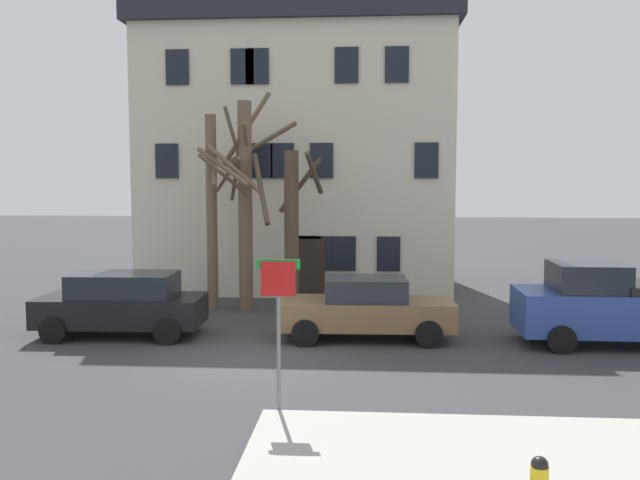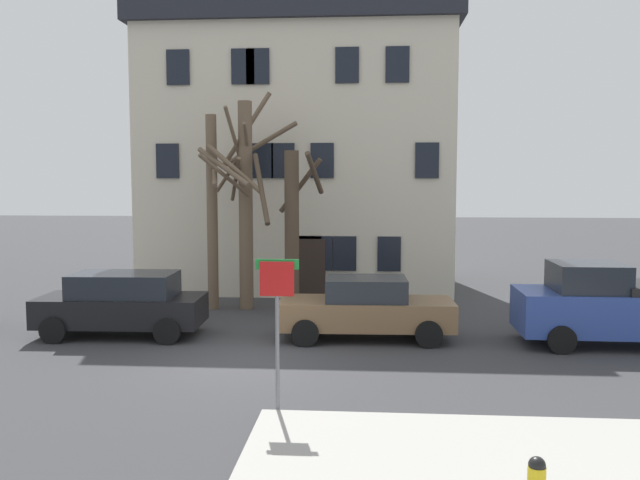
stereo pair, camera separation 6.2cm
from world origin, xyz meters
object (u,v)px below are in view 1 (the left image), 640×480
(car_brown_sedan, at_px, (366,308))
(tree_bare_near, at_px, (216,203))
(building_main, at_px, (300,138))
(tree_bare_mid, at_px, (244,196))
(tree_bare_far, at_px, (291,226))
(pickup_truck_blue, at_px, (623,306))
(street_sign_pole, at_px, (278,307))
(car_black_wagon, at_px, (122,303))
(bicycle_leaning, at_px, (127,297))

(car_brown_sedan, bearing_deg, tree_bare_near, 142.05)
(building_main, distance_m, tree_bare_near, 6.24)
(building_main, distance_m, tree_bare_mid, 5.80)
(building_main, relative_size, tree_bare_far, 2.35)
(tree_bare_mid, relative_size, pickup_truck_blue, 1.32)
(pickup_truck_blue, relative_size, street_sign_pole, 1.92)
(building_main, distance_m, pickup_truck_blue, 13.83)
(pickup_truck_blue, bearing_deg, building_main, 134.40)
(tree_bare_mid, distance_m, car_brown_sedan, 6.17)
(tree_bare_mid, bearing_deg, building_main, 76.46)
(street_sign_pole, bearing_deg, car_brown_sedan, 75.40)
(tree_bare_near, bearing_deg, car_black_wagon, -113.27)
(tree_bare_mid, distance_m, tree_bare_far, 1.95)
(building_main, xyz_separation_m, tree_bare_far, (0.33, -5.94, -3.06))
(tree_bare_near, xyz_separation_m, street_sign_pole, (3.28, -9.52, -1.45))
(car_black_wagon, bearing_deg, tree_bare_mid, 57.47)
(tree_bare_far, bearing_deg, bicycle_leaning, 174.43)
(tree_bare_far, height_order, car_black_wagon, tree_bare_far)
(car_brown_sedan, bearing_deg, car_black_wagon, -178.85)
(tree_bare_near, height_order, car_brown_sedan, tree_bare_near)
(tree_bare_near, distance_m, car_black_wagon, 4.90)
(car_black_wagon, relative_size, car_brown_sedan, 0.96)
(street_sign_pole, bearing_deg, pickup_truck_blue, 35.23)
(building_main, relative_size, pickup_truck_blue, 2.22)
(tree_bare_near, relative_size, car_black_wagon, 1.46)
(pickup_truck_blue, bearing_deg, car_brown_sedan, 178.35)
(tree_bare_far, xyz_separation_m, car_black_wagon, (-4.13, -3.28, -1.85))
(car_brown_sedan, bearing_deg, street_sign_pole, -104.60)
(tree_bare_far, bearing_deg, tree_bare_near, 166.54)
(tree_bare_near, xyz_separation_m, tree_bare_far, (2.47, -0.59, -0.66))
(tree_bare_far, bearing_deg, tree_bare_mid, 155.94)
(tree_bare_mid, xyz_separation_m, car_brown_sedan, (3.91, -3.85, -2.81))
(building_main, bearing_deg, tree_bare_far, -86.83)
(building_main, bearing_deg, tree_bare_mid, -103.54)
(building_main, height_order, pickup_truck_blue, building_main)
(tree_bare_near, relative_size, tree_bare_far, 1.27)
(building_main, relative_size, street_sign_pole, 4.26)
(tree_bare_near, xyz_separation_m, car_brown_sedan, (4.79, -3.74, -2.58))
(building_main, xyz_separation_m, tree_bare_mid, (-1.26, -5.23, -2.17))
(car_black_wagon, distance_m, street_sign_pole, 7.59)
(car_black_wagon, relative_size, pickup_truck_blue, 0.82)
(bicycle_leaning, bearing_deg, building_main, 46.71)
(car_black_wagon, distance_m, pickup_truck_blue, 12.88)
(street_sign_pole, bearing_deg, bicycle_leaning, 123.40)
(building_main, xyz_separation_m, car_brown_sedan, (2.65, -9.09, -4.98))
(tree_bare_far, xyz_separation_m, pickup_truck_blue, (8.75, -3.33, -1.73))
(tree_bare_near, bearing_deg, pickup_truck_blue, -19.27)
(street_sign_pole, bearing_deg, building_main, 94.40)
(car_brown_sedan, relative_size, bicycle_leaning, 2.76)
(tree_bare_far, relative_size, bicycle_leaning, 3.05)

